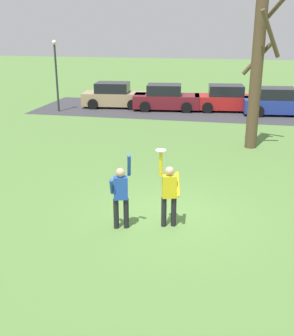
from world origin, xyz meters
TOP-DOWN VIEW (x-y plane):
  - ground_plane at (0.00, 0.00)m, footprint 120.00×120.00m
  - person_catcher at (0.20, -0.56)m, footprint 0.58×0.48m
  - person_defender at (-1.00, -0.92)m, footprint 0.62×0.55m
  - frisbee_disc at (-0.02, -0.62)m, footprint 0.26×0.26m
  - parked_car_tan at (-6.00, 15.65)m, footprint 4.27×2.38m
  - parked_car_maroon at (-2.55, 15.42)m, footprint 4.27×2.38m
  - parked_car_red at (1.24, 15.90)m, footprint 4.27×2.38m
  - parked_car_blue at (4.22, 15.31)m, footprint 4.27×2.38m
  - parking_strip at (-0.72, 15.51)m, footprint 20.04×6.40m
  - bare_tree_tall at (2.53, 7.66)m, footprint 1.57×1.87m
  - lamppost_by_lot at (-8.99, 13.51)m, footprint 0.28×0.28m

SIDE VIEW (x-z plane):
  - ground_plane at x=0.00m, z-range 0.00..0.00m
  - parking_strip at x=-0.72m, z-range 0.00..0.01m
  - parked_car_tan at x=-6.00m, z-range -0.07..1.52m
  - parked_car_maroon at x=-2.55m, z-range -0.07..1.52m
  - parked_car_red at x=1.24m, z-range -0.07..1.52m
  - parked_car_blue at x=4.22m, z-range -0.07..1.52m
  - person_defender at x=-1.00m, z-range -0.04..2.00m
  - person_catcher at x=0.20m, z-range -0.06..2.02m
  - frisbee_disc at x=-0.02m, z-range 2.08..2.10m
  - lamppost_by_lot at x=-8.99m, z-range 0.46..4.72m
  - bare_tree_tall at x=2.53m, z-range 0.14..6.48m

